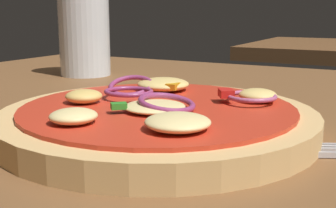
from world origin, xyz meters
TOP-DOWN VIEW (x-y plane):
  - dining_table at (0.00, 0.00)m, footprint 1.11×0.92m
  - pizza at (-0.05, -0.00)m, footprint 0.25×0.25m
  - beer_glass at (-0.31, 0.22)m, footprint 0.07×0.07m

SIDE VIEW (x-z plane):
  - dining_table at x=0.00m, z-range 0.00..0.04m
  - pizza at x=-0.05m, z-range 0.03..0.07m
  - beer_glass at x=-0.31m, z-range 0.03..0.15m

